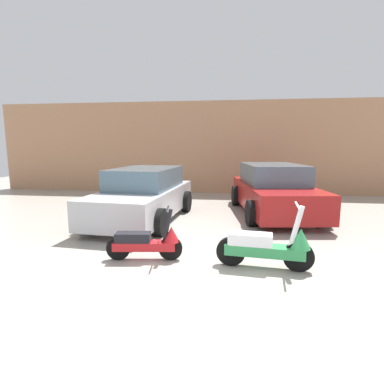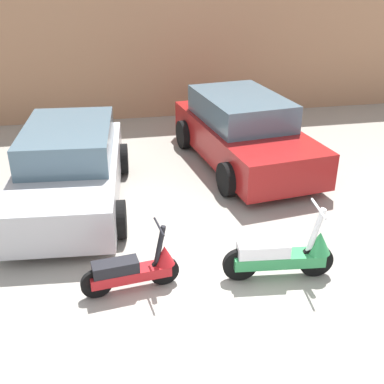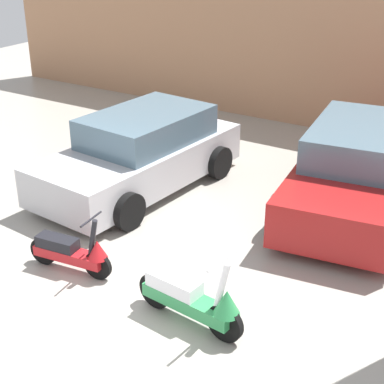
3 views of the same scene
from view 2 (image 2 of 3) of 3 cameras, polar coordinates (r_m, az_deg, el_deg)
name	(u,v)px [view 2 (image 2 of 3)]	position (r m, az deg, el deg)	size (l,w,h in m)	color
ground_plane	(230,324)	(6.16, 4.52, -15.29)	(28.00, 28.00, 0.00)	#9E998E
wall_back	(147,47)	(13.31, -5.40, 16.74)	(19.60, 0.12, 3.80)	tan
scooter_front_left	(135,269)	(6.53, -6.80, -9.02)	(1.33, 0.48, 0.93)	black
scooter_front_right	(284,254)	(6.80, 10.83, -7.18)	(1.56, 0.56, 1.09)	black
car_rear_left	(70,168)	(8.86, -14.27, 2.76)	(2.25, 4.23, 1.39)	#B7B7BC
car_rear_center	(243,132)	(10.39, 6.08, 7.09)	(2.48, 4.45, 1.45)	maroon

